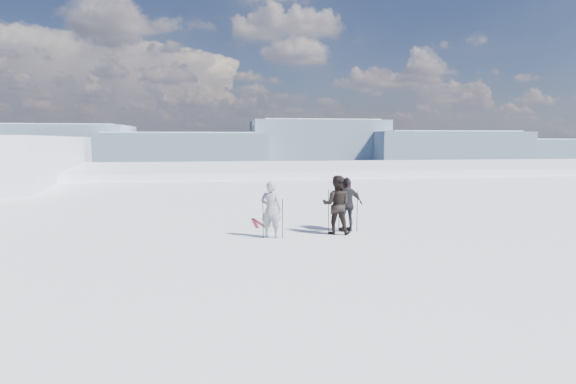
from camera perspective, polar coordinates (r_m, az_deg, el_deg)
name	(u,v)px	position (r m, az deg, el deg)	size (l,w,h in m)	color
lake_basin	(271,244)	(40.16, -2.21, -6.65)	(820.00, 820.00, 71.62)	white
far_mountain_range	(253,149)	(464.95, -4.45, 5.52)	(770.00, 110.00, 53.00)	slate
skier_grey	(271,210)	(12.81, -2.19, -2.25)	(0.59, 0.39, 1.63)	gray
skier_dark	(336,205)	(13.38, 6.18, -1.62)	(0.85, 0.66, 1.75)	black
skier_pack	(347,204)	(13.80, 7.54, -1.58)	(0.97, 0.40, 1.66)	black
backpack	(345,168)	(13.92, 7.21, 3.01)	(0.35, 0.20, 0.52)	red
ski_poles	(321,214)	(13.27, 4.20, -2.80)	(2.97, 0.67, 1.35)	black
skis_loose	(257,223)	(15.11, -3.94, -3.94)	(0.41, 1.70, 0.03)	black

